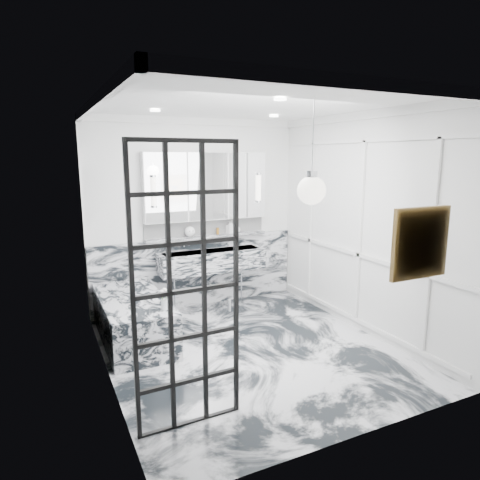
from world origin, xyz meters
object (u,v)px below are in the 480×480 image
crittall_door (187,291)px  mirror_cabinet (207,186)px  trough_sink (212,261)px  bathtub (133,319)px

crittall_door → mirror_cabinet: size_ratio=1.25×
trough_sink → bathtub: trough_sink is taller
crittall_door → trough_sink: (1.25, 2.59, -0.46)m
crittall_door → bathtub: size_ratio=1.44×
trough_sink → bathtub: size_ratio=0.97×
trough_sink → crittall_door: bearing=-115.7°
bathtub → mirror_cabinet: bearing=32.1°
trough_sink → mirror_cabinet: 1.10m
trough_sink → bathtub: (-1.33, -0.66, -0.45)m
trough_sink → bathtub: bearing=-153.5°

